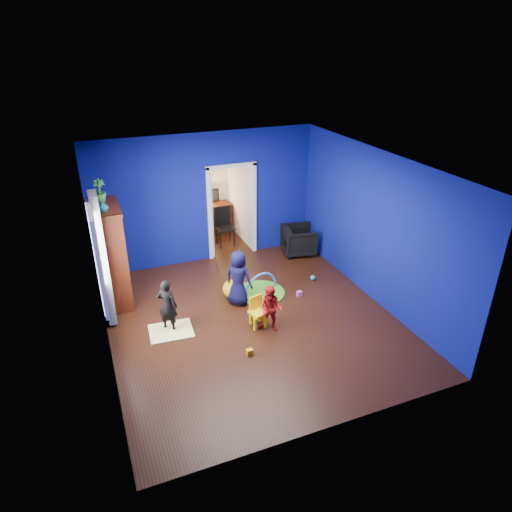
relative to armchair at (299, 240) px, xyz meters
name	(u,v)px	position (x,y,z in m)	size (l,w,h in m)	color
floor	(252,320)	(-2.07, -2.20, -0.34)	(5.00, 5.50, 0.01)	black
ceiling	(251,164)	(-2.07, -2.20, 2.56)	(5.00, 5.50, 0.01)	white
wall_back	(206,199)	(-2.07, 0.55, 1.11)	(5.00, 0.02, 2.90)	navy
wall_front	(335,340)	(-2.07, -4.95, 1.11)	(5.00, 0.02, 2.90)	navy
wall_left	(98,275)	(-4.57, -2.20, 1.11)	(0.02, 5.50, 2.90)	navy
wall_right	(375,227)	(0.43, -2.20, 1.11)	(0.02, 5.50, 2.90)	navy
alcove	(220,193)	(-1.47, 1.42, 0.91)	(1.00, 1.75, 2.50)	silver
armchair	(299,240)	(0.00, 0.00, 0.00)	(0.72, 0.74, 0.68)	black
child_black	(167,305)	(-3.52, -1.92, 0.16)	(0.36, 0.24, 0.99)	black
child_navy	(238,278)	(-2.08, -1.56, 0.22)	(0.54, 0.35, 1.11)	#0F1738
toddler_red	(271,309)	(-1.87, -2.61, 0.10)	(0.42, 0.33, 0.87)	red
vase	(103,206)	(-4.29, -0.86, 1.72)	(0.19, 0.19, 0.20)	#0D6269
potted_plant	(99,191)	(-4.29, -0.34, 1.84)	(0.24, 0.24, 0.43)	green
tv_armoire	(110,255)	(-4.29, -0.56, 0.64)	(0.58, 1.14, 1.96)	#391609
crt_tv	(112,253)	(-4.25, -0.56, 0.68)	(0.46, 0.70, 0.54)	silver
yellow_blanket	(171,331)	(-3.52, -2.02, -0.32)	(0.75, 0.60, 0.03)	#F2E07A
hopper_ball	(232,289)	(-2.13, -1.31, -0.15)	(0.37, 0.37, 0.37)	yellow
kid_chair	(258,314)	(-2.02, -2.41, -0.09)	(0.28, 0.28, 0.50)	yellow
play_mat	(260,293)	(-1.56, -1.38, -0.32)	(0.98, 0.98, 0.03)	green
toy_arch	(260,292)	(-1.56, -1.38, -0.32)	(0.88, 0.88, 0.05)	#3F8CD8
window_left	(96,259)	(-4.55, -1.85, 1.21)	(0.03, 0.95, 1.55)	white
curtain	(103,260)	(-4.44, -1.30, 0.91)	(0.14, 0.42, 2.40)	slate
doorway	(232,212)	(-1.47, 0.55, 0.71)	(1.16, 0.10, 2.10)	white
study_desk	(214,218)	(-1.47, 2.06, 0.04)	(0.88, 0.44, 0.75)	#3D140A
desk_monitor	(211,195)	(-1.47, 2.18, 0.61)	(0.40, 0.05, 0.32)	black
desk_lamp	(202,198)	(-1.75, 2.12, 0.59)	(0.14, 0.14, 0.14)	#FFD88C
folding_chair	(225,228)	(-1.47, 1.10, 0.12)	(0.40, 0.40, 0.92)	black
book_shelf	(210,154)	(-1.47, 2.17, 1.68)	(0.88, 0.24, 0.04)	white
toy_0	(313,278)	(-0.31, -1.29, -0.28)	(0.11, 0.11, 0.11)	#29AEEB
toy_1	(250,352)	(-2.46, -3.12, -0.29)	(0.10, 0.08, 0.10)	orange
toy_2	(263,298)	(-1.61, -1.67, -0.28)	(0.11, 0.11, 0.11)	green
toy_3	(299,294)	(-0.87, -1.76, -0.29)	(0.10, 0.08, 0.10)	#DE53C5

